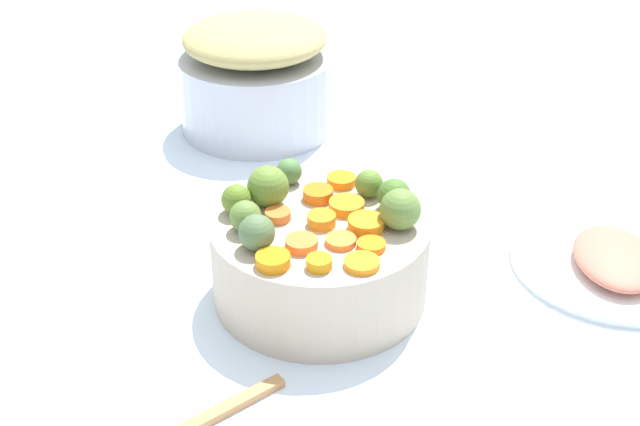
% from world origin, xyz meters
% --- Properties ---
extents(tabletop, '(2.40, 2.40, 0.02)m').
position_xyz_m(tabletop, '(0.00, 0.00, 0.01)').
color(tabletop, white).
rests_on(tabletop, ground).
extents(serving_bowl_carrots, '(0.22, 0.22, 0.09)m').
position_xyz_m(serving_bowl_carrots, '(-0.04, -0.06, 0.07)').
color(serving_bowl_carrots, '#BFAC95').
rests_on(serving_bowl_carrots, tabletop).
extents(metal_pot, '(0.22, 0.22, 0.11)m').
position_xyz_m(metal_pot, '(-0.31, 0.27, 0.08)').
color(metal_pot, '#B5B7C3').
rests_on(metal_pot, tabletop).
extents(stuffing_mound, '(0.20, 0.20, 0.05)m').
position_xyz_m(stuffing_mound, '(-0.31, 0.27, 0.16)').
color(stuffing_mound, tan).
rests_on(stuffing_mound, metal_pot).
extents(carrot_slice_0, '(0.04, 0.04, 0.01)m').
position_xyz_m(carrot_slice_0, '(-0.04, -0.14, 0.12)').
color(carrot_slice_0, orange).
rests_on(carrot_slice_0, serving_bowl_carrots).
extents(carrot_slice_1, '(0.04, 0.04, 0.01)m').
position_xyz_m(carrot_slice_1, '(-0.00, -0.08, 0.11)').
color(carrot_slice_1, orange).
rests_on(carrot_slice_1, serving_bowl_carrots).
extents(carrot_slice_2, '(0.04, 0.04, 0.01)m').
position_xyz_m(carrot_slice_2, '(-0.03, -0.11, 0.12)').
color(carrot_slice_2, orange).
rests_on(carrot_slice_2, serving_bowl_carrots).
extents(carrot_slice_3, '(0.04, 0.04, 0.01)m').
position_xyz_m(carrot_slice_3, '(-0.08, -0.07, 0.12)').
color(carrot_slice_3, orange).
rests_on(carrot_slice_3, serving_bowl_carrots).
extents(carrot_slice_4, '(0.05, 0.05, 0.01)m').
position_xyz_m(carrot_slice_4, '(0.01, -0.05, 0.12)').
color(carrot_slice_4, orange).
rests_on(carrot_slice_4, serving_bowl_carrots).
extents(carrot_slice_5, '(0.03, 0.03, 0.01)m').
position_xyz_m(carrot_slice_5, '(0.03, -0.08, 0.11)').
color(carrot_slice_5, orange).
rests_on(carrot_slice_5, serving_bowl_carrots).
extents(carrot_slice_6, '(0.04, 0.04, 0.01)m').
position_xyz_m(carrot_slice_6, '(-0.03, -0.06, 0.12)').
color(carrot_slice_6, orange).
rests_on(carrot_slice_6, serving_bowl_carrots).
extents(carrot_slice_7, '(0.03, 0.03, 0.01)m').
position_xyz_m(carrot_slice_7, '(-0.00, -0.13, 0.12)').
color(carrot_slice_7, orange).
rests_on(carrot_slice_7, serving_bowl_carrots).
extents(carrot_slice_8, '(0.04, 0.04, 0.01)m').
position_xyz_m(carrot_slice_8, '(-0.05, 0.02, 0.12)').
color(carrot_slice_8, orange).
rests_on(carrot_slice_8, serving_bowl_carrots).
extents(carrot_slice_9, '(0.05, 0.05, 0.01)m').
position_xyz_m(carrot_slice_9, '(-0.06, -0.02, 0.12)').
color(carrot_slice_9, orange).
rests_on(carrot_slice_9, serving_bowl_carrots).
extents(carrot_slice_10, '(0.05, 0.05, 0.01)m').
position_xyz_m(carrot_slice_10, '(-0.02, -0.02, 0.12)').
color(carrot_slice_10, orange).
rests_on(carrot_slice_10, serving_bowl_carrots).
extents(carrot_slice_11, '(0.04, 0.04, 0.01)m').
position_xyz_m(carrot_slice_11, '(0.03, -0.11, 0.11)').
color(carrot_slice_11, orange).
rests_on(carrot_slice_11, serving_bowl_carrots).
extents(brussels_sprout_0, '(0.03, 0.03, 0.03)m').
position_xyz_m(brussels_sprout_0, '(-0.10, 0.00, 0.13)').
color(brussels_sprout_0, '#4A763E').
rests_on(brussels_sprout_0, serving_bowl_carrots).
extents(brussels_sprout_1, '(0.03, 0.03, 0.03)m').
position_xyz_m(brussels_sprout_1, '(-0.01, 0.01, 0.13)').
color(brussels_sprout_1, '#5A7C2C').
rests_on(brussels_sprout_1, serving_bowl_carrots).
extents(brussels_sprout_2, '(0.04, 0.04, 0.04)m').
position_xyz_m(brussels_sprout_2, '(-0.10, -0.05, 0.13)').
color(brussels_sprout_2, olive).
rests_on(brussels_sprout_2, serving_bowl_carrots).
extents(brussels_sprout_3, '(0.03, 0.03, 0.03)m').
position_xyz_m(brussels_sprout_3, '(-0.09, -0.10, 0.13)').
color(brussels_sprout_3, olive).
rests_on(brussels_sprout_3, serving_bowl_carrots).
extents(brussels_sprout_4, '(0.04, 0.04, 0.04)m').
position_xyz_m(brussels_sprout_4, '(0.04, -0.03, 0.13)').
color(brussels_sprout_4, olive).
rests_on(brussels_sprout_4, serving_bowl_carrots).
extents(brussels_sprout_5, '(0.03, 0.03, 0.03)m').
position_xyz_m(brussels_sprout_5, '(-0.12, -0.08, 0.13)').
color(brussels_sprout_5, '#597524').
rests_on(brussels_sprout_5, serving_bowl_carrots).
extents(brussels_sprout_6, '(0.03, 0.03, 0.03)m').
position_xyz_m(brussels_sprout_6, '(0.02, -0.00, 0.13)').
color(brussels_sprout_6, '#48732A').
rests_on(brussels_sprout_6, serving_bowl_carrots).
extents(brussels_sprout_7, '(0.04, 0.04, 0.04)m').
position_xyz_m(brussels_sprout_7, '(-0.07, -0.13, 0.13)').
color(brussels_sprout_7, '#516D42').
rests_on(brussels_sprout_7, serving_bowl_carrots).
extents(ham_plate, '(0.23, 0.23, 0.01)m').
position_xyz_m(ham_plate, '(0.23, 0.14, 0.03)').
color(ham_plate, white).
rests_on(ham_plate, tabletop).
extents(ham_slice_main, '(0.13, 0.15, 0.02)m').
position_xyz_m(ham_slice_main, '(0.23, 0.12, 0.04)').
color(ham_slice_main, '#CD725B').
rests_on(ham_slice_main, ham_plate).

